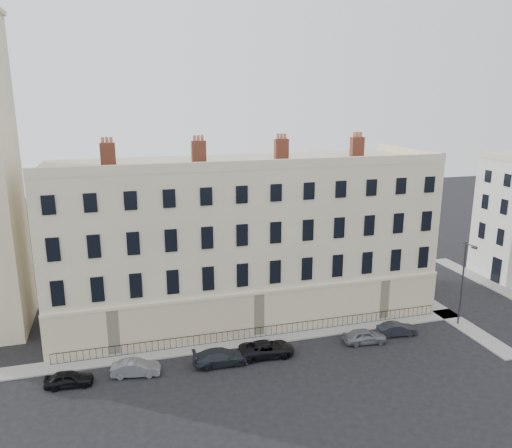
# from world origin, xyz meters

# --- Properties ---
(ground) EXTENTS (160.00, 160.00, 0.00)m
(ground) POSITION_xyz_m (0.00, 0.00, 0.00)
(ground) COLOR black
(ground) RESTS_ON ground
(terrace) EXTENTS (36.22, 12.22, 17.00)m
(terrace) POSITION_xyz_m (-5.97, 11.97, 7.50)
(terrace) COLOR beige
(terrace) RESTS_ON ground
(pavement_terrace) EXTENTS (48.00, 2.00, 0.12)m
(pavement_terrace) POSITION_xyz_m (-10.00, 5.00, 0.06)
(pavement_terrace) COLOR gray
(pavement_terrace) RESTS_ON ground
(pavement_east_return) EXTENTS (2.00, 24.00, 0.12)m
(pavement_east_return) POSITION_xyz_m (13.00, 8.00, 0.06)
(pavement_east_return) COLOR gray
(pavement_east_return) RESTS_ON ground
(pavement_adjacent) EXTENTS (2.00, 20.00, 0.12)m
(pavement_adjacent) POSITION_xyz_m (23.00, 10.00, 0.06)
(pavement_adjacent) COLOR gray
(pavement_adjacent) RESTS_ON ground
(railings) EXTENTS (35.00, 0.04, 0.96)m
(railings) POSITION_xyz_m (-6.00, 5.40, 0.55)
(railings) COLOR black
(railings) RESTS_ON ground
(car_a) EXTENTS (3.57, 1.63, 1.19)m
(car_a) POSITION_xyz_m (-21.85, 1.98, 0.59)
(car_a) COLOR black
(car_a) RESTS_ON ground
(car_b) EXTENTS (3.88, 1.91, 1.22)m
(car_b) POSITION_xyz_m (-17.00, 2.15, 0.61)
(car_b) COLOR slate
(car_b) RESTS_ON ground
(car_c) EXTENTS (4.56, 1.94, 1.31)m
(car_c) POSITION_xyz_m (-10.35, 1.91, 0.66)
(car_c) COLOR #20242B
(car_c) RESTS_ON ground
(car_d) EXTENTS (4.72, 2.37, 1.28)m
(car_d) POSITION_xyz_m (-6.40, 2.20, 0.64)
(car_d) COLOR black
(car_d) RESTS_ON ground
(car_e) EXTENTS (3.92, 1.94, 1.28)m
(car_e) POSITION_xyz_m (2.48, 2.01, 0.64)
(car_e) COLOR slate
(car_e) RESTS_ON ground
(car_f) EXTENTS (3.66, 1.66, 1.17)m
(car_f) POSITION_xyz_m (5.95, 2.53, 0.58)
(car_f) COLOR black
(car_f) RESTS_ON ground
(streetlamp) EXTENTS (0.53, 1.75, 8.17)m
(streetlamp) POSITION_xyz_m (12.67, 2.72, 4.53)
(streetlamp) COLOR #35343A
(streetlamp) RESTS_ON ground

